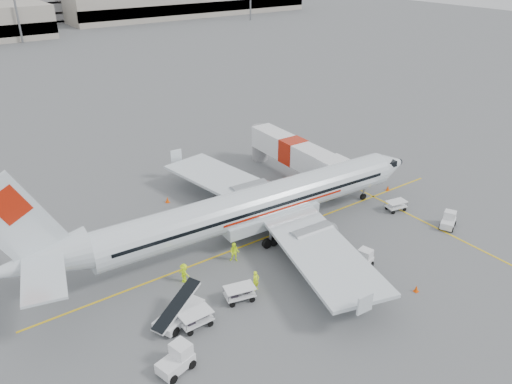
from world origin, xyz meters
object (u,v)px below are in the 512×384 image
Objects in this scene: aircraft at (256,182)px; tug_aft at (175,360)px; jet_bridge at (293,159)px; belt_loader at (179,304)px; tug_mid at (362,260)px; tug_fore at (448,221)px.

tug_aft is at bearing -139.63° from aircraft.
jet_bridge is 3.27× the size of belt_loader.
tug_mid is at bearing -11.34° from tug_aft.
tug_fore is at bearing -12.82° from tug_aft.
aircraft is at bearing 22.64° from tug_aft.
jet_bridge is 8.83× the size of tug_fore.
tug_mid is (-11.52, 0.09, 0.01)m from tug_fore.
tug_aft is (-29.33, -0.95, 0.13)m from tug_fore.
aircraft is at bearing 99.22° from tug_mid.
belt_loader is at bearing -147.70° from aircraft.
jet_bridge is (10.76, 7.95, -3.17)m from aircraft.
tug_fore is at bearing -73.04° from jet_bridge.
jet_bridge is at bearing 39.51° from aircraft.
tug_aft is at bearing 156.68° from tug_fore.
tug_aft is (-24.43, -18.36, -1.39)m from jet_bridge.
aircraft is 13.50m from belt_loader.
aircraft reaches higher than jet_bridge.
tug_fore is (4.91, -17.41, -1.53)m from jet_bridge.
tug_fore is 11.52m from tug_mid.
belt_loader is 2.70× the size of tug_fore.
aircraft is 17.00× the size of tug_aft.
aircraft is 18.90m from tug_fore.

